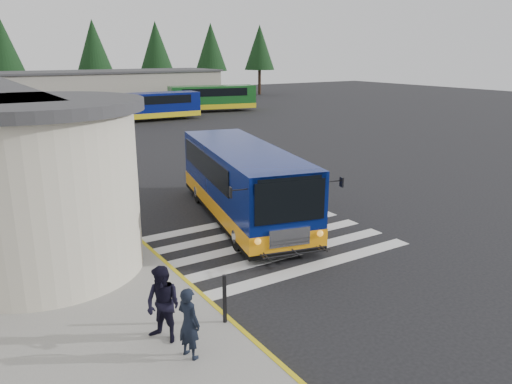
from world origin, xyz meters
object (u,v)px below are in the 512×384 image
pedestrian_a (189,323)px  bollard (225,299)px  far_bus_b (212,97)px  pedestrian_b (163,305)px  far_bus_a (153,105)px  transit_bus (243,185)px

pedestrian_a → bollard: size_ratio=1.30×
pedestrian_a → far_bus_b: bearing=-46.8°
pedestrian_b → far_bus_b: 44.23m
pedestrian_a → pedestrian_b: bearing=-4.8°
pedestrian_b → far_bus_a: 37.72m
pedestrian_b → bollard: (1.46, -0.03, -0.26)m
bollard → far_bus_b: (19.91, 38.75, 0.78)m
transit_bus → pedestrian_a: transit_bus is taller
transit_bus → far_bus_a: transit_bus is taller
pedestrian_b → bollard: pedestrian_b is taller
bollard → far_bus_a: (11.98, 35.27, 0.68)m
pedestrian_b → far_bus_a: (13.45, 35.24, 0.42)m
pedestrian_a → pedestrian_b: (-0.21, 0.83, 0.09)m
pedestrian_b → far_bus_b: (21.38, 38.72, 0.52)m
pedestrian_b → far_bus_b: far_bus_b is taller
far_bus_a → far_bus_b: far_bus_b is taller
far_bus_a → far_bus_b: 8.66m
far_bus_a → far_bus_b: bearing=-64.3°
pedestrian_a → far_bus_a: far_bus_a is taller
far_bus_b → transit_bus: bearing=166.3°
pedestrian_a → far_bus_a: bearing=-38.8°
pedestrian_a → bollard: bearing=-76.2°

